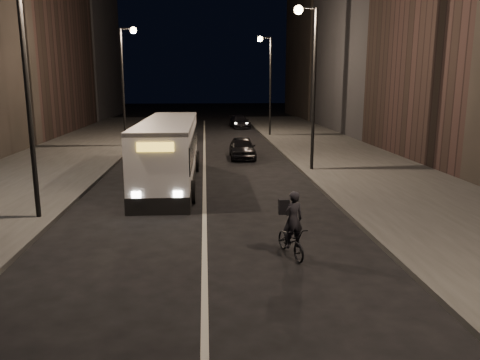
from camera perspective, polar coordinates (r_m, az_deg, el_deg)
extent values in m
plane|color=black|center=(12.60, -4.34, -9.75)|extent=(180.00, 180.00, 0.00)
cube|color=#31312F|center=(27.44, 13.69, 2.02)|extent=(7.00, 70.00, 0.16)
cube|color=#31312F|center=(27.48, -22.39, 1.47)|extent=(7.00, 70.00, 0.16)
cube|color=black|center=(42.72, 18.74, 19.22)|extent=(8.00, 61.00, 21.00)
cylinder|color=black|center=(24.35, 9.01, 10.65)|extent=(0.16, 0.16, 8.00)
cube|color=black|center=(24.50, 8.24, 20.07)|extent=(0.90, 0.08, 0.08)
sphere|color=#FFD18C|center=(24.40, 7.14, 19.89)|extent=(0.44, 0.44, 0.44)
cylinder|color=black|center=(40.09, 3.72, 11.22)|extent=(0.16, 0.16, 8.00)
cube|color=black|center=(40.18, 3.14, 16.94)|extent=(0.90, 0.08, 0.08)
sphere|color=#FFD18C|center=(40.12, 2.47, 16.81)|extent=(0.44, 0.44, 0.44)
cylinder|color=black|center=(16.70, -24.44, 9.21)|extent=(0.16, 0.16, 8.00)
cylinder|color=black|center=(34.18, -14.08, 10.78)|extent=(0.16, 0.16, 8.00)
cube|color=black|center=(34.29, -13.65, 17.50)|extent=(0.90, 0.08, 0.08)
sphere|color=#FFD18C|center=(34.21, -12.87, 17.38)|extent=(0.44, 0.44, 0.44)
cube|color=silver|center=(21.82, -8.63, 3.36)|extent=(2.35, 10.86, 2.89)
cube|color=black|center=(21.76, -8.66, 4.42)|extent=(2.42, 10.50, 1.04)
cube|color=silver|center=(21.65, -8.75, 7.03)|extent=(2.37, 10.86, 0.16)
cube|color=gold|center=(16.34, -10.29, 3.97)|extent=(1.27, 0.12, 0.32)
cylinder|color=black|center=(18.44, -12.99, -1.53)|extent=(0.32, 0.91, 0.90)
cylinder|color=black|center=(18.21, -5.96, -1.45)|extent=(0.32, 0.91, 0.90)
cylinder|color=black|center=(25.46, -10.47, 2.25)|extent=(0.32, 0.91, 0.90)
cylinder|color=black|center=(25.29, -5.38, 2.34)|extent=(0.32, 0.91, 0.90)
imported|color=black|center=(12.82, 6.23, -7.39)|extent=(0.93, 1.70, 0.84)
imported|color=black|center=(12.43, 6.46, -4.82)|extent=(0.63, 0.49, 1.54)
imported|color=black|center=(28.79, 0.27, 3.96)|extent=(1.58, 3.83, 1.30)
imported|color=#404043|center=(38.87, -6.40, 5.93)|extent=(1.58, 3.88, 1.25)
imported|color=black|center=(47.82, -0.03, 7.10)|extent=(2.15, 4.36, 1.22)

